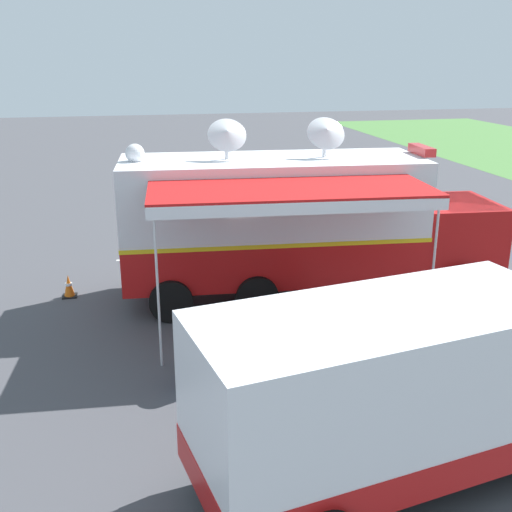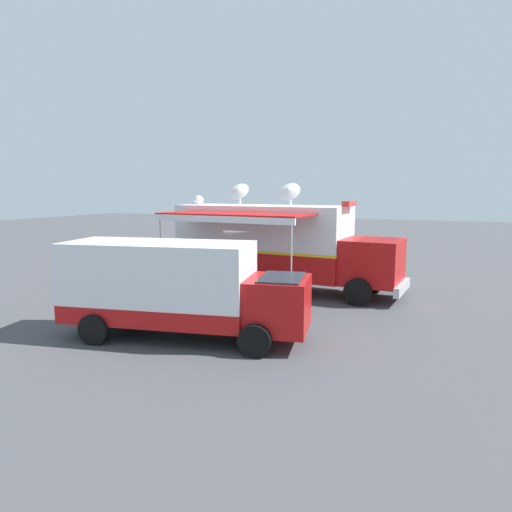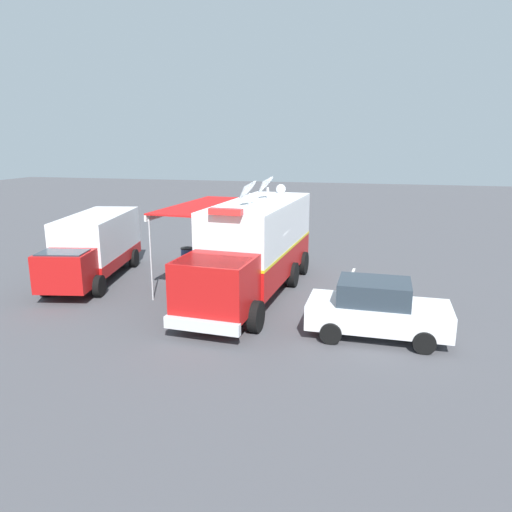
{
  "view_description": "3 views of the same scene",
  "coord_description": "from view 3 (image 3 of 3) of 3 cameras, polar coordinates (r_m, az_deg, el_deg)",
  "views": [
    {
      "loc": [
        13.99,
        -3.38,
        5.83
      ],
      "look_at": [
        0.99,
        -0.61,
        1.41
      ],
      "focal_mm": 42.62,
      "sensor_mm": 36.0,
      "label": 1
    },
    {
      "loc": [
        17.88,
        7.24,
        4.12
      ],
      "look_at": [
        0.3,
        -0.17,
        1.39
      ],
      "focal_mm": 32.21,
      "sensor_mm": 36.0,
      "label": 2
    },
    {
      "loc": [
        -4.14,
        18.08,
        5.82
      ],
      "look_at": [
        0.23,
        -0.31,
        1.22
      ],
      "focal_mm": 33.45,
      "sensor_mm": 36.0,
      "label": 3
    }
  ],
  "objects": [
    {
      "name": "ground_plane",
      "position": [
        19.44,
        0.46,
        -3.76
      ],
      "size": [
        100.0,
        100.0,
        0.0
      ],
      "primitive_type": "plane",
      "color": "#47474C"
    },
    {
      "name": "lot_stripe",
      "position": [
        20.43,
        10.95,
        -3.14
      ],
      "size": [
        0.47,
        4.8,
        0.01
      ],
      "primitive_type": "cube",
      "rotation": [
        0.0,
        0.0,
        -0.07
      ],
      "color": "silver",
      "rests_on": "ground"
    },
    {
      "name": "command_truck",
      "position": [
        18.26,
        -0.32,
        1.42
      ],
      "size": [
        5.27,
        9.64,
        4.53
      ],
      "color": "#B71414",
      "rests_on": "ground"
    },
    {
      "name": "folding_table",
      "position": [
        19.62,
        -5.85,
        -1.62
      ],
      "size": [
        0.86,
        0.86,
        0.73
      ],
      "color": "silver",
      "rests_on": "ground"
    },
    {
      "name": "water_bottle",
      "position": [
        19.76,
        -6.21,
        -1.03
      ],
      "size": [
        0.07,
        0.07,
        0.22
      ],
      "color": "#3F9959",
      "rests_on": "folding_table"
    },
    {
      "name": "folding_chair_at_table",
      "position": [
        19.97,
        -7.97,
        -1.88
      ],
      "size": [
        0.51,
        0.51,
        0.87
      ],
      "color": "maroon",
      "rests_on": "ground"
    },
    {
      "name": "folding_chair_beside_table",
      "position": [
        20.49,
        -5.53,
        -1.41
      ],
      "size": [
        0.51,
        0.51,
        0.87
      ],
      "color": "maroon",
      "rests_on": "ground"
    },
    {
      "name": "seated_responder",
      "position": [
        19.85,
        -7.49,
        -1.54
      ],
      "size": [
        0.68,
        0.58,
        1.25
      ],
      "color": "navy",
      "rests_on": "ground"
    },
    {
      "name": "trash_bin",
      "position": [
        22.75,
        -8.26,
        -0.11
      ],
      "size": [
        0.57,
        0.57,
        0.91
      ],
      "color": "#384C7F",
      "rests_on": "ground"
    },
    {
      "name": "traffic_cone",
      "position": [
        23.97,
        5.43,
        0.24
      ],
      "size": [
        0.36,
        0.36,
        0.58
      ],
      "color": "black",
      "rests_on": "ground"
    },
    {
      "name": "support_truck",
      "position": [
        21.52,
        -18.74,
        1.04
      ],
      "size": [
        3.29,
        7.06,
        2.7
      ],
      "color": "white",
      "rests_on": "ground"
    },
    {
      "name": "car_behind_truck",
      "position": [
        14.89,
        14.24,
        -6.16
      ],
      "size": [
        4.25,
        2.11,
        1.76
      ],
      "color": "silver",
      "rests_on": "ground"
    }
  ]
}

